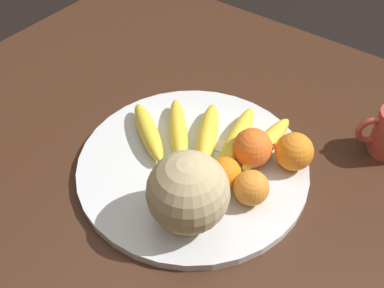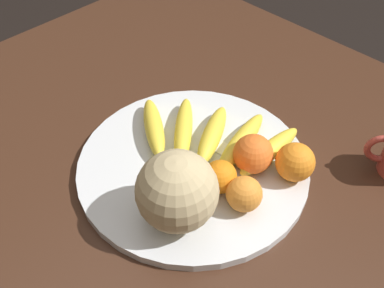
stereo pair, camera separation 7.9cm
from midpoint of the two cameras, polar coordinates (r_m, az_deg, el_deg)
name	(u,v)px [view 1 (the left image)]	position (r m, az deg, el deg)	size (l,w,h in m)	color
kitchen_table	(214,207)	(0.89, 0.18, -8.20)	(1.42, 1.14, 0.71)	#3D2316
fruit_bowl	(192,166)	(0.84, -2.72, -2.92)	(0.43, 0.43, 0.02)	silver
melon	(188,192)	(0.70, -3.77, -6.30)	(0.13, 0.13, 0.13)	tan
banana_bunch	(207,135)	(0.85, -0.73, 0.99)	(0.30, 0.25, 0.04)	brown
orange_front_left	(251,188)	(0.75, 4.55, -5.73)	(0.06, 0.06, 0.06)	orange
orange_front_right	(253,148)	(0.81, 4.93, -0.61)	(0.07, 0.07, 0.07)	orange
orange_mid_center	(294,152)	(0.81, 10.15, -1.09)	(0.07, 0.07, 0.07)	orange
orange_back_left	(224,174)	(0.77, 1.22, -3.92)	(0.06, 0.06, 0.06)	orange
produce_tag	(221,146)	(0.86, 1.11, -0.43)	(0.08, 0.04, 0.00)	white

